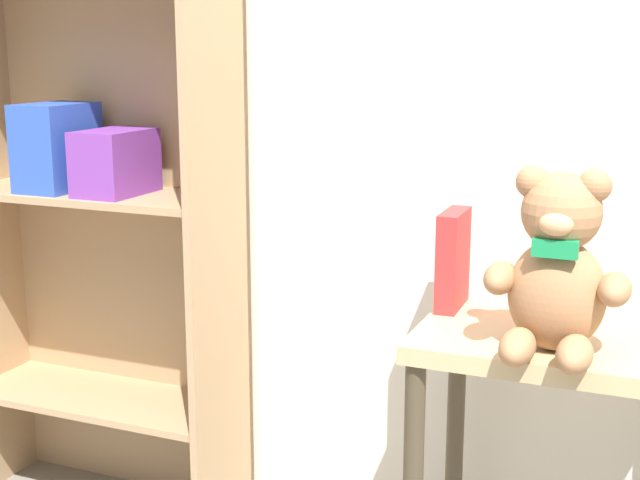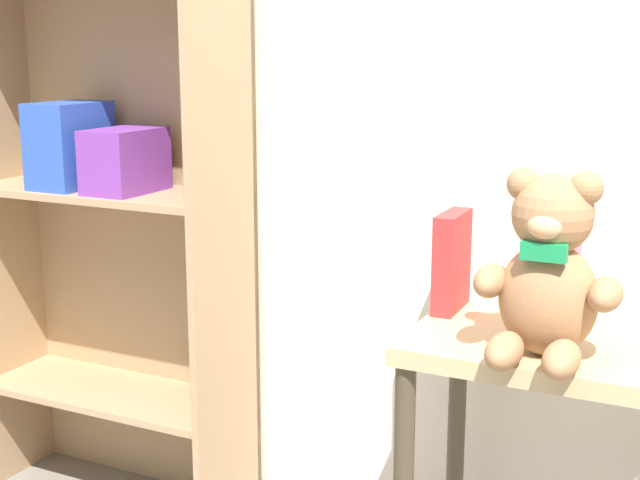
% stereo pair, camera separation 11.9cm
% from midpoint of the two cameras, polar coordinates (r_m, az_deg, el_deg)
% --- Properties ---
extents(wall_back, '(4.80, 0.06, 2.50)m').
position_cam_midpoint_polar(wall_back, '(2.04, 12.86, 13.04)').
color(wall_back, silver).
rests_on(wall_back, ground_plane).
extents(bookshelf_side, '(0.74, 0.29, 1.70)m').
position_cam_midpoint_polar(bookshelf_side, '(2.34, -11.87, 5.80)').
color(bookshelf_side, tan).
rests_on(bookshelf_side, ground_plane).
extents(display_table, '(0.54, 0.39, 0.67)m').
position_cam_midpoint_polar(display_table, '(1.83, 16.52, -10.01)').
color(display_table, tan).
rests_on(display_table, ground_plane).
extents(teddy_bear, '(0.26, 0.24, 0.34)m').
position_cam_midpoint_polar(teddy_bear, '(1.63, 16.42, -2.10)').
color(teddy_bear, '#A8754C').
rests_on(teddy_bear, display_table).
extents(book_standing_red, '(0.05, 0.14, 0.21)m').
position_cam_midpoint_polar(book_standing_red, '(1.89, 10.22, -1.37)').
color(book_standing_red, red).
rests_on(book_standing_red, display_table).
extents(book_standing_pink, '(0.03, 0.12, 0.24)m').
position_cam_midpoint_polar(book_standing_pink, '(1.83, 17.45, -1.69)').
color(book_standing_pink, '#D17093').
rests_on(book_standing_pink, display_table).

